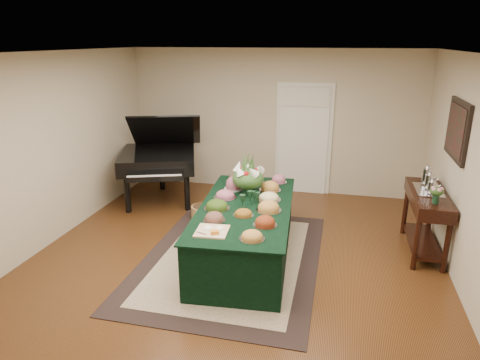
% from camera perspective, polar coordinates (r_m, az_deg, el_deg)
% --- Properties ---
extents(ground, '(6.00, 6.00, 0.00)m').
position_cam_1_polar(ground, '(5.90, -0.69, -10.64)').
color(ground, black).
rests_on(ground, ground).
extents(area_rug, '(2.32, 3.25, 0.01)m').
position_cam_1_polar(area_rug, '(5.94, -1.12, -10.34)').
color(area_rug, black).
rests_on(area_rug, ground).
extents(kitchen_doorway, '(1.05, 0.07, 2.10)m').
position_cam_1_polar(kitchen_doorway, '(8.21, 8.47, 5.22)').
color(kitchen_doorway, silver).
rests_on(kitchen_doorway, ground).
extents(buffet_table, '(1.38, 2.61, 0.75)m').
position_cam_1_polar(buffet_table, '(5.82, 0.74, -6.86)').
color(buffet_table, black).
rests_on(buffet_table, ground).
extents(food_platters, '(1.03, 2.28, 0.15)m').
position_cam_1_polar(food_platters, '(5.82, 1.14, -2.41)').
color(food_platters, silver).
rests_on(food_platters, buffet_table).
extents(cutting_board, '(0.39, 0.39, 0.10)m').
position_cam_1_polar(cutting_board, '(4.94, -3.71, -6.51)').
color(cutting_board, tan).
rests_on(cutting_board, buffet_table).
extents(green_goblets, '(0.24, 0.24, 0.18)m').
position_cam_1_polar(green_goblets, '(5.68, 1.49, -2.46)').
color(green_goblets, black).
rests_on(green_goblets, buffet_table).
extents(floral_centerpiece, '(0.47, 0.47, 0.47)m').
position_cam_1_polar(floral_centerpiece, '(6.05, 1.08, 0.72)').
color(floral_centerpiece, black).
rests_on(floral_centerpiece, buffet_table).
extents(grand_piano, '(1.68, 1.87, 1.63)m').
position_cam_1_polar(grand_piano, '(7.85, -10.78, 2.85)').
color(grand_piano, black).
rests_on(grand_piano, ground).
extents(wicker_basket, '(0.35, 0.35, 0.22)m').
position_cam_1_polar(wicker_basket, '(7.15, -5.12, -4.32)').
color(wicker_basket, olive).
rests_on(wicker_basket, ground).
extents(mahogany_sideboard, '(0.45, 1.33, 0.88)m').
position_cam_1_polar(mahogany_sideboard, '(6.38, 23.68, -3.18)').
color(mahogany_sideboard, black).
rests_on(mahogany_sideboard, ground).
extents(tea_service, '(0.34, 0.58, 0.30)m').
position_cam_1_polar(tea_service, '(6.39, 23.88, -0.19)').
color(tea_service, silver).
rests_on(tea_service, mahogany_sideboard).
extents(pink_bouquet, '(0.18, 0.18, 0.23)m').
position_cam_1_polar(pink_bouquet, '(5.88, 24.76, -1.45)').
color(pink_bouquet, black).
rests_on(pink_bouquet, mahogany_sideboard).
extents(wall_painting, '(0.05, 0.95, 0.75)m').
position_cam_1_polar(wall_painting, '(6.15, 26.97, 5.99)').
color(wall_painting, black).
rests_on(wall_painting, ground).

